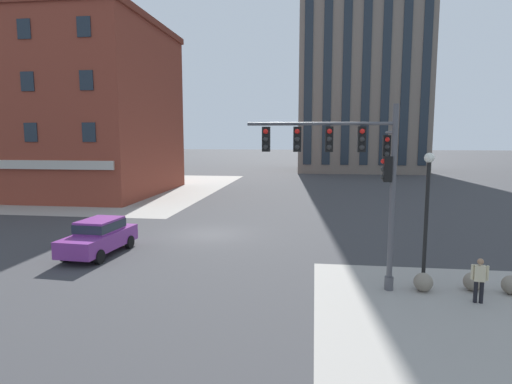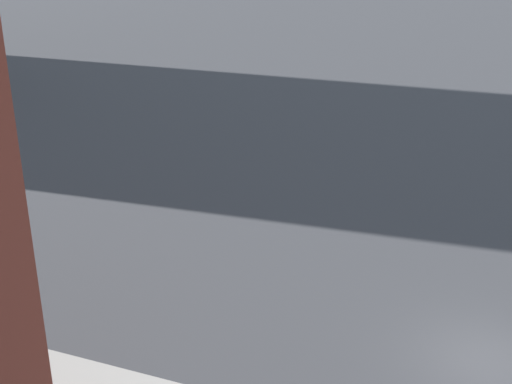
# 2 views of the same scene
# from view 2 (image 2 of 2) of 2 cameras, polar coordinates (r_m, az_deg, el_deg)

# --- Properties ---
(ground_plane) EXTENTS (320.00, 320.00, 0.00)m
(ground_plane) POSITION_cam_2_polar(r_m,az_deg,el_deg) (22.80, 17.40, -12.37)
(ground_plane) COLOR #38383A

